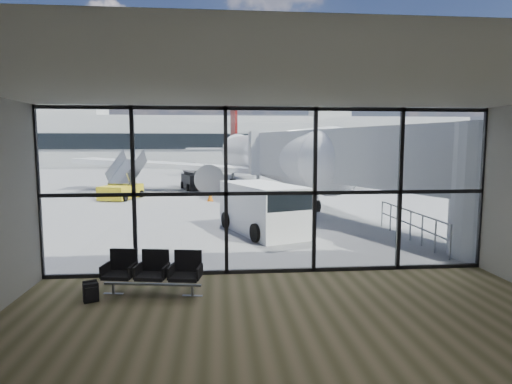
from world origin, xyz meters
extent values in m
plane|color=slate|center=(0.00, 40.00, 0.00)|extent=(220.00, 220.00, 0.00)
cube|color=brown|center=(0.00, -4.00, 0.01)|extent=(12.00, 8.00, 0.01)
cube|color=silver|center=(0.00, -4.00, 4.50)|extent=(12.00, 8.00, 0.02)
cube|color=#B6B6B1|center=(0.00, -8.00, 2.25)|extent=(12.00, 0.02, 4.50)
cube|color=white|center=(0.00, 0.00, 2.25)|extent=(12.00, 0.04, 4.50)
cube|color=black|center=(0.00, 0.00, 0.06)|extent=(12.00, 0.12, 0.10)
cube|color=black|center=(0.00, 0.00, 2.20)|extent=(12.00, 0.12, 0.10)
cube|color=black|center=(0.00, 0.00, 4.44)|extent=(12.00, 0.12, 0.10)
cube|color=black|center=(-6.00, 0.00, 2.25)|extent=(0.10, 0.12, 4.50)
cube|color=black|center=(-3.60, 0.00, 2.25)|extent=(0.10, 0.12, 4.50)
cube|color=black|center=(-1.20, 0.00, 2.25)|extent=(0.10, 0.12, 4.50)
cube|color=black|center=(1.20, 0.00, 2.25)|extent=(0.10, 0.12, 4.50)
cube|color=black|center=(3.60, 0.00, 2.25)|extent=(0.10, 0.12, 4.50)
cube|color=black|center=(6.00, 0.00, 2.25)|extent=(0.10, 0.12, 4.50)
cylinder|color=#ACAFB1|center=(7.20, 1.00, 2.10)|extent=(2.80, 2.80, 4.20)
cube|color=#ACAFB1|center=(4.55, 8.00, 3.00)|extent=(7.45, 14.81, 2.40)
cube|color=#ACAFB1|center=(1.90, 15.00, 3.00)|extent=(2.60, 2.20, 2.60)
cylinder|color=gray|center=(1.10, 15.00, 0.90)|extent=(0.20, 0.20, 1.80)
cylinder|color=gray|center=(2.70, 15.00, 0.90)|extent=(0.20, 0.20, 1.80)
cylinder|color=black|center=(1.90, 15.00, 0.25)|extent=(1.80, 0.56, 0.56)
cylinder|color=gray|center=(5.60, 0.80, 0.55)|extent=(0.06, 0.06, 1.10)
cylinder|color=gray|center=(5.60, 1.70, 0.55)|extent=(0.06, 0.06, 1.10)
cylinder|color=gray|center=(5.60, 2.60, 0.55)|extent=(0.06, 0.06, 1.10)
cylinder|color=gray|center=(5.60, 3.50, 0.55)|extent=(0.06, 0.06, 1.10)
cylinder|color=gray|center=(5.60, 4.40, 0.55)|extent=(0.06, 0.06, 1.10)
cylinder|color=gray|center=(5.60, 5.30, 0.55)|extent=(0.06, 0.06, 1.10)
cylinder|color=gray|center=(5.60, 6.20, 0.55)|extent=(0.06, 0.06, 1.10)
cylinder|color=gray|center=(5.60, 3.50, 1.08)|extent=(0.06, 5.40, 0.06)
cylinder|color=gray|center=(5.60, 3.50, 0.60)|extent=(0.06, 5.40, 0.06)
cube|color=silver|center=(0.00, 62.00, 4.00)|extent=(80.00, 12.00, 8.00)
cube|color=black|center=(0.00, 55.90, 4.00)|extent=(80.00, 0.20, 2.40)
cube|color=silver|center=(-25.00, 62.00, 9.50)|extent=(10.00, 8.00, 3.00)
cube|color=silver|center=(18.00, 62.00, 9.00)|extent=(6.00, 6.00, 2.00)
cylinder|color=#382619|center=(-39.00, 72.00, 1.53)|extent=(0.50, 0.50, 3.06)
sphere|color=black|center=(-39.00, 72.00, 5.27)|extent=(5.61, 5.61, 5.61)
cylinder|color=#382619|center=(-33.00, 72.00, 1.71)|extent=(0.50, 0.50, 3.42)
sphere|color=black|center=(-33.00, 72.00, 5.89)|extent=(6.27, 6.27, 6.27)
cylinder|color=#382619|center=(-27.00, 72.00, 1.35)|extent=(0.50, 0.50, 2.70)
sphere|color=black|center=(-27.00, 72.00, 4.65)|extent=(4.95, 4.95, 4.95)
cylinder|color=#382619|center=(-21.00, 72.00, 1.53)|extent=(0.50, 0.50, 3.06)
sphere|color=black|center=(-21.00, 72.00, 5.27)|extent=(5.61, 5.61, 5.61)
cylinder|color=#382619|center=(-15.00, 72.00, 1.71)|extent=(0.50, 0.50, 3.42)
sphere|color=black|center=(-15.00, 72.00, 5.89)|extent=(6.27, 6.27, 6.27)
cube|color=gray|center=(-2.96, -1.49, 0.26)|extent=(2.29, 0.47, 0.04)
cube|color=black|center=(-3.74, -1.36, 0.46)|extent=(0.74, 0.71, 0.08)
cube|color=black|center=(-3.69, -1.07, 0.73)|extent=(0.65, 0.18, 0.58)
cube|color=black|center=(-2.96, -1.49, 0.46)|extent=(0.74, 0.71, 0.08)
cube|color=black|center=(-2.91, -1.20, 0.73)|extent=(0.65, 0.18, 0.58)
cube|color=black|center=(-2.19, -1.62, 0.46)|extent=(0.74, 0.71, 0.08)
cube|color=black|center=(-2.14, -1.33, 0.73)|extent=(0.65, 0.18, 0.58)
cylinder|color=gray|center=(-3.89, -1.33, 0.13)|extent=(0.06, 0.06, 0.26)
cylinder|color=gray|center=(-2.03, -1.64, 0.13)|extent=(0.06, 0.06, 0.26)
cube|color=black|center=(-4.27, -1.80, 0.22)|extent=(0.37, 0.31, 0.44)
cube|color=black|center=(-4.22, -1.91, 0.22)|extent=(0.26, 0.16, 0.30)
cylinder|color=black|center=(-4.31, -1.71, 0.44)|extent=(0.30, 0.19, 0.08)
cylinder|color=silver|center=(2.39, 22.03, 2.71)|extent=(6.47, 27.27, 3.34)
sphere|color=silver|center=(3.96, 8.59, 2.71)|extent=(3.34, 3.34, 3.34)
cone|color=silver|center=(0.54, 37.71, 2.98)|extent=(3.95, 5.77, 3.34)
cube|color=black|center=(3.90, 9.13, 3.16)|extent=(2.10, 1.31, 0.45)
cube|color=silver|center=(-5.34, 22.03, 1.94)|extent=(13.87, 5.66, 1.07)
cylinder|color=black|center=(-2.17, 20.59, 1.04)|extent=(2.24, 3.27, 1.89)
cube|color=silver|center=(-2.27, 36.93, 3.07)|extent=(5.09, 2.08, 0.16)
cube|color=silver|center=(9.90, 23.82, 1.94)|extent=(13.58, 8.44, 1.07)
cylinder|color=black|center=(7.15, 21.68, 1.04)|extent=(2.24, 3.27, 1.89)
cube|color=silver|center=(3.46, 37.60, 3.07)|extent=(5.22, 3.13, 0.16)
cube|color=#65100E|center=(0.54, 37.71, 5.96)|extent=(0.67, 3.44, 5.41)
cylinder|color=gray|center=(3.75, 10.38, 0.63)|extent=(0.18, 0.18, 1.26)
cylinder|color=black|center=(3.75, 10.38, 0.32)|extent=(0.30, 0.65, 0.63)
cylinder|color=black|center=(-0.18, 22.18, 0.41)|extent=(0.50, 0.91, 0.87)
cylinder|color=black|center=(4.84, 22.77, 0.41)|extent=(0.50, 0.91, 0.87)
cube|color=white|center=(0.37, 5.47, 0.97)|extent=(3.36, 4.86, 1.94)
cube|color=black|center=(0.94, 3.92, 1.50)|extent=(2.13, 1.73, 0.68)
cylinder|color=black|center=(-0.04, 3.77, 0.34)|extent=(0.46, 0.72, 0.68)
cylinder|color=black|center=(1.78, 4.44, 0.34)|extent=(0.46, 0.72, 0.68)
cylinder|color=black|center=(-1.04, 6.50, 0.34)|extent=(0.46, 0.72, 0.68)
cylinder|color=black|center=(0.78, 7.17, 0.34)|extent=(0.46, 0.72, 0.68)
cube|color=black|center=(-3.15, 22.42, 0.61)|extent=(2.38, 3.60, 1.10)
cube|color=black|center=(-3.51, 23.70, 1.43)|extent=(2.02, 3.01, 1.14)
cylinder|color=black|center=(-3.60, 21.15, 0.28)|extent=(0.36, 0.59, 0.55)
cylinder|color=black|center=(-2.11, 21.57, 0.28)|extent=(0.36, 0.59, 0.55)
cylinder|color=black|center=(-4.20, 23.27, 0.28)|extent=(0.36, 0.59, 0.55)
cylinder|color=black|center=(-2.71, 23.69, 0.28)|extent=(0.36, 0.59, 0.55)
cube|color=gold|center=(-7.61, 16.79, 0.48)|extent=(2.51, 3.35, 0.85)
cube|color=gray|center=(-7.36, 17.60, 1.70)|extent=(2.14, 2.75, 1.58)
cylinder|color=black|center=(-8.74, 16.02, 0.23)|extent=(0.34, 0.51, 0.47)
cylinder|color=black|center=(-7.11, 15.52, 0.23)|extent=(0.34, 0.51, 0.47)
cylinder|color=black|center=(-8.11, 18.06, 0.23)|extent=(0.34, 0.51, 0.47)
cylinder|color=black|center=(-6.49, 17.56, 0.23)|extent=(0.34, 0.51, 0.47)
cube|color=orange|center=(-1.86, 15.16, 0.01)|extent=(0.39, 0.39, 0.03)
cone|color=orange|center=(-1.86, 15.16, 0.28)|extent=(0.37, 0.37, 0.56)
cube|color=orange|center=(2.40, 13.42, 0.02)|extent=(0.48, 0.48, 0.03)
cone|color=orange|center=(2.40, 13.42, 0.34)|extent=(0.45, 0.45, 0.68)
cube|color=orange|center=(-0.32, 13.39, 0.01)|extent=(0.41, 0.41, 0.03)
cone|color=orange|center=(-0.32, 13.39, 0.29)|extent=(0.39, 0.39, 0.59)
camera|label=1|loc=(-1.44, -11.32, 3.50)|focal=30.00mm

